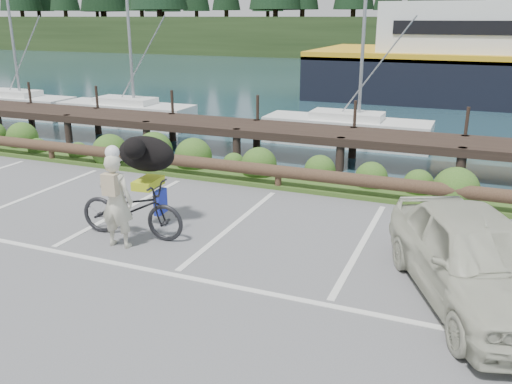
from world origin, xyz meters
TOP-DOWN VIEW (x-y plane):
  - ground at (0.00, 0.00)m, footprint 72.00×72.00m
  - harbor_backdrop at (0.39, 78.52)m, footprint 170.00×160.00m
  - vegetation_strip at (0.00, 5.30)m, footprint 34.00×1.60m
  - log_rail at (0.00, 4.60)m, footprint 32.00×0.30m
  - bicycle at (-1.55, 0.75)m, footprint 2.17×0.90m
  - cyclist at (-1.51, 0.26)m, footprint 0.67×0.47m
  - dog at (-1.60, 1.43)m, footprint 0.69×1.26m
  - parked_car at (4.51, 0.54)m, footprint 3.18×4.38m

SIDE VIEW (x-z plane):
  - harbor_backdrop at x=0.39m, z-range -15.00..15.00m
  - ground at x=0.00m, z-range 0.00..0.00m
  - log_rail at x=0.00m, z-range -0.30..0.30m
  - vegetation_strip at x=0.00m, z-range 0.00..0.10m
  - bicycle at x=-1.55m, z-range 0.00..1.11m
  - parked_car at x=4.51m, z-range 0.00..1.39m
  - cyclist at x=-1.51m, z-range 0.00..1.75m
  - dog at x=-1.60m, z-range 1.11..1.82m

